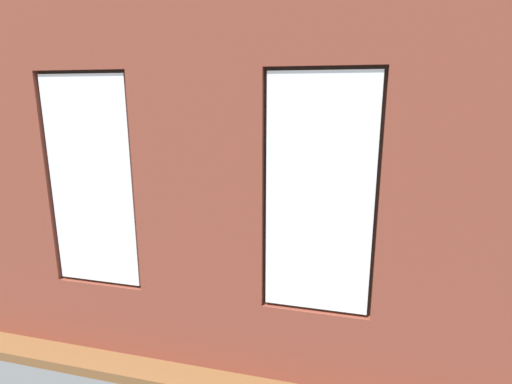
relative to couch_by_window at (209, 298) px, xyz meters
name	(u,v)px	position (x,y,z in m)	size (l,w,h in m)	color
ground_plane	(268,256)	(-0.19, -2.21, -0.38)	(6.43, 6.48, 0.10)	brown
brick_wall_with_windows	(198,187)	(-0.19, 0.65, 1.45)	(5.83, 0.30, 3.58)	brown
white_wall_right	(100,142)	(2.67, -2.01, 1.46)	(0.10, 5.48, 3.58)	silver
couch_by_window	(209,298)	(0.00, 0.00, 0.00)	(1.94, 0.87, 0.80)	black
couch_left	(414,257)	(-2.41, -1.83, 0.00)	(0.93, 1.78, 0.80)	black
coffee_table	(248,230)	(0.14, -2.19, 0.07)	(1.48, 0.89, 0.44)	#A87547
cup_ceramic	(252,227)	(0.03, -2.06, 0.16)	(0.08, 0.08, 0.10)	#33567F
candle_jar	(274,223)	(-0.26, -2.35, 0.16)	(0.08, 0.08, 0.10)	#B7333D
table_plant_small	(219,221)	(0.59, -2.06, 0.22)	(0.12, 0.12, 0.19)	gray
remote_silver	(248,226)	(0.14, -2.19, 0.13)	(0.05, 0.17, 0.02)	#B2B2B7
remote_black	(239,223)	(0.33, -2.30, 0.13)	(0.05, 0.17, 0.02)	black
media_console	(144,219)	(2.37, -2.73, -0.10)	(1.28, 0.42, 0.47)	black
tv_flatscreen	(142,188)	(2.37, -2.74, 0.53)	(1.08, 0.20, 0.78)	black
potted_plant_near_tv	(138,211)	(1.82, -1.64, 0.42)	(0.87, 0.87, 1.17)	#47423D
potted_plant_corner_near_left	(407,188)	(-2.55, -4.46, 0.41)	(1.07, 1.05, 1.23)	brown
potted_plant_corner_far_left	(459,317)	(-2.56, 0.10, 0.19)	(0.56, 0.56, 0.78)	beige
potted_plant_mid_room_small	(323,208)	(-1.00, -3.24, 0.23)	(0.47, 0.47, 0.84)	#9E5638
potted_plant_between_couches	(338,283)	(-1.42, -0.05, 0.33)	(0.61, 0.61, 1.03)	gray
potted_plant_beside_window_right	(72,272)	(1.70, 0.10, 0.16)	(0.81, 0.83, 1.11)	#47423D
potted_plant_by_left_couch	(380,225)	(-2.01, -3.15, 0.02)	(0.35, 0.35, 0.53)	#9E5638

